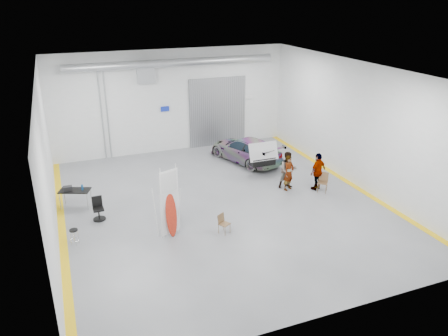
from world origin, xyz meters
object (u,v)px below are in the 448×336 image
object	(u,v)px
person_b	(288,170)
shop_stool	(75,237)
person_a	(289,173)
folding_chair_far	(322,186)
sedan_car	(246,150)
person_c	(318,171)
work_table	(73,190)
folding_chair_near	(224,227)
surfboard_display	(169,209)
office_chair	(98,210)

from	to	relation	value
person_b	shop_stool	bearing A→B (deg)	-165.28
person_a	folding_chair_far	xyz separation A→B (m)	(1.39, -0.84, -0.58)
person_b	sedan_car	bearing A→B (deg)	101.24
person_c	shop_stool	xyz separation A→B (m)	(-11.32, -1.01, -0.61)
sedan_car	work_table	world-z (taller)	sedan_car
folding_chair_near	work_table	distance (m)	7.07
surfboard_display	person_b	bearing A→B (deg)	1.34
person_a	office_chair	xyz separation A→B (m)	(-8.93, 0.25, -0.44)
person_b	person_a	bearing A→B (deg)	-104.95
surfboard_display	work_table	xyz separation A→B (m)	(-3.32, 3.98, -0.36)
surfboard_display	office_chair	bearing A→B (deg)	115.93
sedan_car	person_b	distance (m)	4.11
folding_chair_far	office_chair	bearing A→B (deg)	-145.09
shop_stool	office_chair	bearing A→B (deg)	58.24
surfboard_display	office_chair	size ratio (longest dim) A/B	2.97
person_a	surfboard_display	size ratio (longest dim) A/B	0.59
person_c	shop_stool	distance (m)	11.39
surfboard_display	shop_stool	world-z (taller)	surfboard_display
sedan_car	surfboard_display	distance (m)	8.94
folding_chair_far	office_chair	size ratio (longest dim) A/B	0.94
sedan_car	person_a	size ratio (longest dim) A/B	2.69
folding_chair_far	shop_stool	distance (m)	11.42
person_c	office_chair	size ratio (longest dim) A/B	1.88
office_chair	sedan_car	bearing A→B (deg)	24.24
work_table	office_chair	world-z (taller)	work_table
person_b	folding_chair_near	distance (m)	5.41
sedan_car	folding_chair_far	size ratio (longest dim) A/B	5.01
person_c	folding_chair_near	xyz separation A→B (m)	(-5.72, -2.26, -0.69)
surfboard_display	shop_stool	size ratio (longest dim) A/B	4.54
surfboard_display	person_a	bearing A→B (deg)	-0.07
person_a	folding_chair_near	bearing A→B (deg)	-173.12
shop_stool	work_table	distance (m)	3.33
person_b	office_chair	bearing A→B (deg)	-175.17
person_c	shop_stool	size ratio (longest dim) A/B	2.88
sedan_car	folding_chair_far	distance (m)	5.44
person_a	work_table	world-z (taller)	person_a
folding_chair_far	shop_stool	xyz separation A→B (m)	(-11.40, -0.66, 0.03)
person_a	folding_chair_near	distance (m)	5.23
folding_chair_near	office_chair	distance (m)	5.43
sedan_car	folding_chair_far	world-z (taller)	sedan_car
work_table	person_a	bearing A→B (deg)	-10.28
sedan_car	folding_chair_near	distance (m)	8.13
surfboard_display	folding_chair_near	bearing A→B (deg)	-33.48
surfboard_display	folding_chair_near	distance (m)	2.35
sedan_car	office_chair	bearing A→B (deg)	6.59
sedan_car	person_b	xyz separation A→B (m)	(0.44, -4.08, 0.24)
shop_stool	surfboard_display	bearing A→B (deg)	-11.30
sedan_car	person_a	world-z (taller)	person_a
sedan_car	shop_stool	bearing A→B (deg)	12.30
shop_stool	office_chair	world-z (taller)	office_chair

